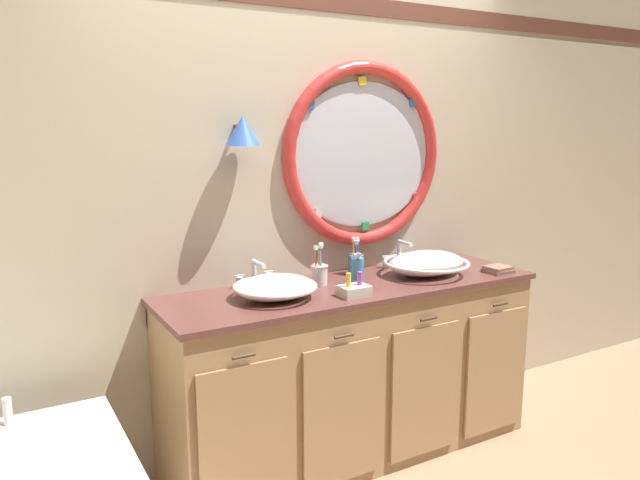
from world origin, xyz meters
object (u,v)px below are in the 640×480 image
(folded_hand_towel, at_px, (498,269))
(toothbrush_holder_left, at_px, (319,273))
(sink_basin_right, at_px, (426,263))
(toiletry_basket, at_px, (354,290))
(soap_dispenser, at_px, (357,271))
(sink_basin_left, at_px, (275,287))
(toothbrush_holder_right, at_px, (355,263))

(folded_hand_towel, bearing_deg, toothbrush_holder_left, 164.91)
(sink_basin_right, distance_m, toiletry_basket, 0.58)
(soap_dispenser, bearing_deg, sink_basin_left, -179.10)
(toothbrush_holder_left, bearing_deg, folded_hand_towel, -15.09)
(sink_basin_left, distance_m, toiletry_basket, 0.37)
(sink_basin_left, distance_m, toothbrush_holder_right, 0.61)
(toothbrush_holder_left, height_order, folded_hand_towel, toothbrush_holder_left)
(toothbrush_holder_right, height_order, folded_hand_towel, toothbrush_holder_right)
(folded_hand_towel, bearing_deg, toiletry_basket, 179.74)
(soap_dispenser, distance_m, folded_hand_towel, 0.83)
(sink_basin_right, bearing_deg, folded_hand_towel, -22.42)
(folded_hand_towel, height_order, toiletry_basket, toiletry_basket)
(toiletry_basket, bearing_deg, sink_basin_left, 156.00)
(toiletry_basket, bearing_deg, toothbrush_holder_right, 55.86)
(soap_dispenser, relative_size, folded_hand_towel, 1.21)
(folded_hand_towel, relative_size, toiletry_basket, 1.00)
(sink_basin_right, bearing_deg, toothbrush_holder_left, 169.79)
(toiletry_basket, bearing_deg, folded_hand_towel, -0.26)
(toothbrush_holder_left, xyz_separation_m, soap_dispenser, (0.16, -0.10, 0.01))
(toothbrush_holder_right, relative_size, toiletry_basket, 1.45)
(sink_basin_left, height_order, sink_basin_right, sink_basin_right)
(sink_basin_left, xyz_separation_m, toiletry_basket, (0.34, -0.15, -0.02))
(sink_basin_right, distance_m, toothbrush_holder_left, 0.61)
(toothbrush_holder_left, relative_size, toothbrush_holder_right, 1.08)
(sink_basin_left, height_order, folded_hand_towel, sink_basin_left)
(toothbrush_holder_left, bearing_deg, sink_basin_right, -10.21)
(sink_basin_left, bearing_deg, sink_basin_right, 0.00)
(soap_dispenser, relative_size, toiletry_basket, 1.21)
(toothbrush_holder_right, xyz_separation_m, toiletry_basket, (-0.24, -0.35, -0.03))
(toothbrush_holder_right, bearing_deg, soap_dispenser, -120.98)
(toothbrush_holder_left, relative_size, soap_dispenser, 1.29)
(toothbrush_holder_right, height_order, toiletry_basket, toothbrush_holder_right)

